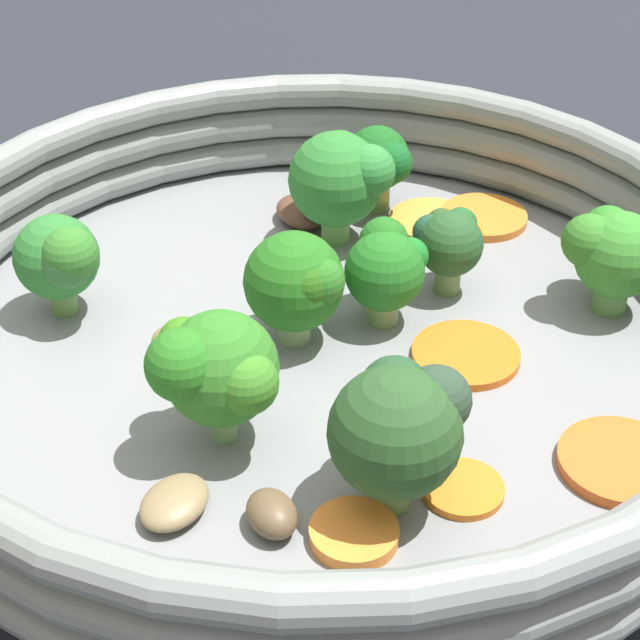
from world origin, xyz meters
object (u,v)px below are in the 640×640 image
object	(u,v)px
carrot_slice_6	(354,533)
broccoli_floret_2	(612,251)
carrot_slice_0	(466,355)
broccoli_floret_0	(340,177)
carrot_slice_3	(452,234)
carrot_slice_5	(463,489)
carrot_slice_4	(431,220)
broccoli_floret_5	(386,267)
mushroom_piece_3	(174,502)
carrot_slice_1	(621,462)
mushroom_piece_2	(301,212)
carrot_slice_2	(484,217)
broccoli_floret_7	(215,369)
broccoli_floret_6	(299,283)
broccoli_floret_3	(399,425)
mushroom_piece_0	(172,343)
skillet	(320,359)
broccoli_floret_4	(448,241)
broccoli_floret_1	(60,259)
broccoli_floret_8	(375,161)
mushroom_piece_1	(272,514)

from	to	relation	value
carrot_slice_6	broccoli_floret_2	distance (m)	0.19
carrot_slice_0	broccoli_floret_0	size ratio (longest dim) A/B	0.81
carrot_slice_3	carrot_slice_5	xyz separation A→B (m)	(-0.07, -0.17, -0.00)
carrot_slice_4	broccoli_floret_5	bearing A→B (deg)	-127.48
carrot_slice_6	mushroom_piece_3	distance (m)	0.06
broccoli_floret_0	broccoli_floret_2	size ratio (longest dim) A/B	1.18
carrot_slice_1	mushroom_piece_2	world-z (taller)	mushroom_piece_2
carrot_slice_3	carrot_slice_2	bearing A→B (deg)	25.88
broccoli_floret_2	broccoli_floret_7	size ratio (longest dim) A/B	0.87
carrot_slice_2	carrot_slice_3	world-z (taller)	carrot_slice_3
carrot_slice_1	carrot_slice_4	bearing A→B (deg)	88.25
carrot_slice_1	carrot_slice_4	size ratio (longest dim) A/B	1.12
carrot_slice_4	broccoli_floret_2	distance (m)	0.11
broccoli_floret_0	carrot_slice_2	bearing A→B (deg)	-5.45
broccoli_floret_2	broccoli_floret_6	size ratio (longest dim) A/B	0.94
broccoli_floret_0	broccoli_floret_3	distance (m)	0.18
broccoli_floret_5	mushroom_piece_0	xyz separation A→B (m)	(-0.10, 0.01, -0.02)
carrot_slice_0	broccoli_floret_5	bearing A→B (deg)	118.84
carrot_slice_4	skillet	bearing A→B (deg)	-136.96
carrot_slice_2	carrot_slice_6	world-z (taller)	carrot_slice_6
broccoli_floret_4	broccoli_floret_5	size ratio (longest dim) A/B	0.90
broccoli_floret_0	broccoli_floret_2	distance (m)	0.13
carrot_slice_4	broccoli_floret_5	distance (m)	0.09
carrot_slice_2	broccoli_floret_4	world-z (taller)	broccoli_floret_4
broccoli_floret_2	mushroom_piece_0	distance (m)	0.20
broccoli_floret_1	broccoli_floret_5	world-z (taller)	broccoli_floret_1
broccoli_floret_2	broccoli_floret_8	distance (m)	0.13
carrot_slice_6	broccoli_floret_2	bearing A→B (deg)	31.65
broccoli_floret_6	mushroom_piece_2	world-z (taller)	broccoli_floret_6
carrot_slice_3	mushroom_piece_0	size ratio (longest dim) A/B	1.33
carrot_slice_5	broccoli_floret_2	bearing A→B (deg)	38.36
skillet	broccoli_floret_7	world-z (taller)	broccoli_floret_7
carrot_slice_0	carrot_slice_5	distance (m)	0.08
carrot_slice_3	mushroom_piece_1	bearing A→B (deg)	-131.86
carrot_slice_4	broccoli_floret_1	xyz separation A→B (m)	(-0.19, -0.02, 0.03)
broccoli_floret_3	broccoli_floret_4	size ratio (longest dim) A/B	1.43
broccoli_floret_7	broccoli_floret_1	bearing A→B (deg)	112.51
carrot_slice_3	carrot_slice_6	bearing A→B (deg)	-124.04
broccoli_floret_8	carrot_slice_0	bearing A→B (deg)	-94.16
mushroom_piece_0	carrot_slice_5	bearing A→B (deg)	-55.32
carrot_slice_2	carrot_slice_4	xyz separation A→B (m)	(-0.03, 0.01, -0.00)
carrot_slice_0	carrot_slice_5	bearing A→B (deg)	-116.08
carrot_slice_3	carrot_slice_4	world-z (taller)	carrot_slice_3
mushroom_piece_2	broccoli_floret_4	bearing A→B (deg)	-60.90
broccoli_floret_6	broccoli_floret_8	size ratio (longest dim) A/B	1.13
broccoli_floret_6	carrot_slice_1	bearing A→B (deg)	-52.10
carrot_slice_0	broccoli_floret_6	xyz separation A→B (m)	(-0.06, 0.03, 0.03)
broccoli_floret_1	broccoli_floret_2	xyz separation A→B (m)	(0.23, -0.07, -0.00)
skillet	broccoli_floret_4	distance (m)	0.08
carrot_slice_2	broccoli_floret_7	world-z (taller)	broccoli_floret_7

